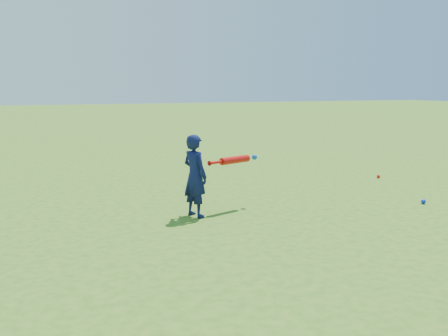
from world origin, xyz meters
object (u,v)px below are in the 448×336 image
Objects in this scene: child at (195,176)px; bat_swing at (237,160)px; ground_ball_red at (378,176)px; ground_ball_blue at (423,202)px.

child is 1.27× the size of bat_swing.
ground_ball_red is (3.97, 1.31, -0.50)m from child.
child is at bearing -161.76° from ground_ball_red.
ground_ball_blue is at bearing -36.39° from bat_swing.
child is 0.70m from bat_swing.
ground_ball_red is 3.55m from bat_swing.
ground_ball_blue reaches higher than ground_ball_red.
bat_swing is at bearing 163.84° from ground_ball_blue.
bat_swing is at bearing -96.65° from child.
ground_ball_blue is at bearing -111.05° from ground_ball_red.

